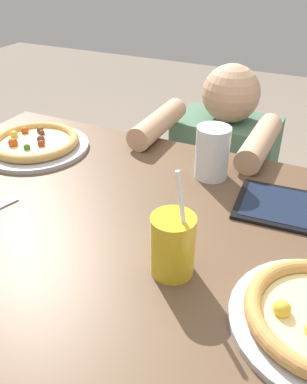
# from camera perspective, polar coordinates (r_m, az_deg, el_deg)

# --- Properties ---
(dining_table) EXTENTS (1.27, 0.83, 0.75)m
(dining_table) POSITION_cam_1_polar(r_m,az_deg,el_deg) (0.94, -3.45, -9.82)
(dining_table) COLOR brown
(dining_table) RESTS_ON ground
(pizza_far) EXTENTS (0.30, 0.30, 0.04)m
(pizza_far) POSITION_cam_1_polar(r_m,az_deg,el_deg) (1.21, -16.36, 6.56)
(pizza_far) COLOR #B7B7BC
(pizza_far) RESTS_ON dining_table
(drink_cup_colored) EXTENTS (0.08, 0.08, 0.21)m
(drink_cup_colored) POSITION_cam_1_polar(r_m,az_deg,el_deg) (0.71, 2.72, -7.44)
(drink_cup_colored) COLOR gold
(drink_cup_colored) RESTS_ON dining_table
(water_cup_clear) EXTENTS (0.08, 0.08, 0.13)m
(water_cup_clear) POSITION_cam_1_polar(r_m,az_deg,el_deg) (1.01, 8.30, 5.61)
(water_cup_clear) COLOR silver
(water_cup_clear) RESTS_ON dining_table
(tablet) EXTENTS (0.25, 0.19, 0.01)m
(tablet) POSITION_cam_1_polar(r_m,az_deg,el_deg) (0.95, 18.85, -2.18)
(tablet) COLOR black
(tablet) RESTS_ON dining_table
(diner_seated) EXTENTS (0.38, 0.51, 0.93)m
(diner_seated) POSITION_cam_1_polar(r_m,az_deg,el_deg) (1.55, 9.30, -0.58)
(diner_seated) COLOR #333847
(diner_seated) RESTS_ON ground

